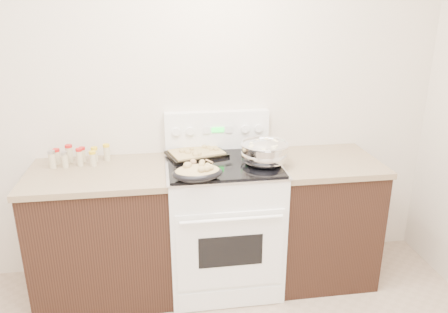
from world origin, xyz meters
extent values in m
cube|color=beige|center=(0.00, 1.77, 1.35)|extent=(4.00, 0.05, 2.70)
cube|color=black|center=(-0.48, 1.43, 0.44)|extent=(0.90, 0.64, 0.88)
cube|color=brown|center=(-0.48, 1.43, 0.90)|extent=(0.93, 0.67, 0.04)
cube|color=black|center=(1.08, 1.43, 0.44)|extent=(0.70, 0.64, 0.88)
cube|color=brown|center=(1.08, 1.43, 0.90)|extent=(0.73, 0.67, 0.04)
cube|color=white|center=(0.35, 1.42, 0.46)|extent=(0.76, 0.66, 0.92)
cube|color=white|center=(0.35, 1.08, 0.45)|extent=(0.70, 0.01, 0.55)
cube|color=black|center=(0.35, 1.08, 0.46)|extent=(0.42, 0.01, 0.22)
cylinder|color=white|center=(0.35, 1.04, 0.70)|extent=(0.65, 0.02, 0.02)
cube|color=white|center=(0.35, 1.09, 0.08)|extent=(0.70, 0.01, 0.14)
cube|color=silver|center=(0.35, 1.42, 0.93)|extent=(0.78, 0.68, 0.01)
cube|color=black|center=(0.35, 1.42, 0.94)|extent=(0.74, 0.64, 0.01)
cube|color=white|center=(0.35, 1.72, 1.08)|extent=(0.76, 0.07, 0.28)
cylinder|color=white|center=(0.05, 1.67, 1.10)|extent=(0.06, 0.02, 0.06)
cylinder|color=white|center=(0.15, 1.67, 1.10)|extent=(0.06, 0.02, 0.06)
cylinder|color=white|center=(0.55, 1.67, 1.10)|extent=(0.06, 0.02, 0.06)
cylinder|color=white|center=(0.65, 1.67, 1.10)|extent=(0.06, 0.02, 0.06)
cube|color=#19E533|center=(0.35, 1.67, 1.10)|extent=(0.09, 0.00, 0.04)
cube|color=silver|center=(0.27, 1.67, 1.10)|extent=(0.05, 0.00, 0.05)
cube|color=silver|center=(0.43, 1.67, 1.10)|extent=(0.05, 0.00, 0.05)
ellipsoid|color=silver|center=(0.62, 1.35, 1.01)|extent=(0.41, 0.41, 0.19)
cylinder|color=silver|center=(0.62, 1.35, 0.95)|extent=(0.17, 0.17, 0.01)
torus|color=silver|center=(0.62, 1.35, 1.08)|extent=(0.33, 0.33, 0.02)
cylinder|color=silver|center=(0.62, 1.35, 1.03)|extent=(0.30, 0.30, 0.11)
cylinder|color=olive|center=(0.62, 1.35, 1.07)|extent=(0.29, 0.29, 0.00)
cube|color=beige|center=(0.67, 1.37, 1.08)|extent=(0.03, 0.03, 0.02)
cube|color=beige|center=(0.53, 1.32, 1.08)|extent=(0.02, 0.02, 0.02)
cube|color=beige|center=(0.51, 1.30, 1.08)|extent=(0.03, 0.03, 0.02)
cube|color=beige|center=(0.59, 1.43, 1.08)|extent=(0.03, 0.03, 0.02)
cube|color=beige|center=(0.54, 1.37, 1.08)|extent=(0.04, 0.04, 0.02)
cube|color=beige|center=(0.58, 1.23, 1.08)|extent=(0.03, 0.03, 0.02)
cube|color=beige|center=(0.71, 1.42, 1.08)|extent=(0.03, 0.03, 0.02)
cube|color=beige|center=(0.59, 1.43, 1.08)|extent=(0.03, 0.03, 0.02)
cube|color=beige|center=(0.70, 1.38, 1.08)|extent=(0.04, 0.04, 0.02)
cube|color=beige|center=(0.68, 1.38, 1.08)|extent=(0.03, 0.03, 0.02)
cube|color=beige|center=(0.65, 1.44, 1.08)|extent=(0.03, 0.03, 0.03)
cube|color=beige|center=(0.68, 1.29, 1.08)|extent=(0.03, 0.03, 0.02)
cube|color=beige|center=(0.66, 1.27, 1.08)|extent=(0.04, 0.04, 0.03)
cube|color=beige|center=(0.68, 1.39, 1.08)|extent=(0.03, 0.03, 0.02)
ellipsoid|color=black|center=(0.15, 1.14, 0.98)|extent=(0.34, 0.25, 0.08)
ellipsoid|color=tan|center=(0.15, 1.14, 1.00)|extent=(0.30, 0.23, 0.06)
sphere|color=tan|center=(0.23, 1.11, 1.03)|extent=(0.04, 0.04, 0.04)
sphere|color=tan|center=(0.09, 1.15, 1.03)|extent=(0.05, 0.05, 0.05)
sphere|color=tan|center=(0.17, 1.08, 1.03)|extent=(0.04, 0.04, 0.04)
sphere|color=tan|center=(0.19, 1.21, 1.03)|extent=(0.04, 0.04, 0.04)
sphere|color=tan|center=(0.21, 1.14, 1.03)|extent=(0.04, 0.04, 0.04)
sphere|color=tan|center=(0.10, 1.16, 1.03)|extent=(0.04, 0.04, 0.04)
sphere|color=tan|center=(0.18, 1.16, 1.03)|extent=(0.04, 0.04, 0.04)
sphere|color=tan|center=(0.20, 1.09, 1.03)|extent=(0.05, 0.05, 0.05)
cube|color=black|center=(0.18, 1.58, 0.95)|extent=(0.45, 0.37, 0.02)
cube|color=tan|center=(0.18, 1.58, 0.97)|extent=(0.40, 0.33, 0.02)
sphere|color=tan|center=(0.29, 1.59, 0.98)|extent=(0.04, 0.04, 0.04)
sphere|color=tan|center=(0.17, 1.49, 0.98)|extent=(0.04, 0.04, 0.04)
sphere|color=tan|center=(0.25, 1.65, 0.98)|extent=(0.04, 0.04, 0.04)
sphere|color=tan|center=(0.28, 1.64, 0.98)|extent=(0.04, 0.04, 0.04)
sphere|color=tan|center=(0.08, 1.58, 0.98)|extent=(0.04, 0.04, 0.04)
sphere|color=tan|center=(0.19, 1.49, 0.98)|extent=(0.04, 0.04, 0.04)
sphere|color=tan|center=(0.17, 1.52, 0.98)|extent=(0.04, 0.04, 0.04)
sphere|color=tan|center=(0.33, 1.59, 0.98)|extent=(0.04, 0.04, 0.04)
sphere|color=tan|center=(0.12, 1.55, 0.98)|extent=(0.04, 0.04, 0.04)
sphere|color=tan|center=(0.15, 1.61, 0.98)|extent=(0.03, 0.03, 0.03)
cylinder|color=tan|center=(0.21, 1.50, 0.95)|extent=(0.15, 0.23, 0.01)
sphere|color=tan|center=(0.15, 1.41, 0.96)|extent=(0.04, 0.04, 0.04)
sphere|color=#92C4DA|center=(0.57, 1.29, 0.97)|extent=(0.08, 0.08, 0.08)
cylinder|color=#92C4DA|center=(0.65, 1.36, 1.00)|extent=(0.21, 0.17, 0.07)
cylinder|color=#BFB28C|center=(-0.77, 1.62, 0.96)|extent=(0.04, 0.04, 0.09)
cylinder|color=#B21414|center=(-0.77, 1.62, 1.01)|extent=(0.05, 0.05, 0.02)
cylinder|color=#BFB28C|center=(-0.69, 1.64, 0.97)|extent=(0.05, 0.05, 0.11)
cylinder|color=#B21414|center=(-0.69, 1.64, 1.04)|extent=(0.05, 0.05, 0.02)
cylinder|color=#BFB28C|center=(-0.60, 1.63, 0.96)|extent=(0.04, 0.04, 0.09)
cylinder|color=#B21414|center=(-0.60, 1.63, 1.02)|extent=(0.04, 0.04, 0.02)
cylinder|color=#BFB28C|center=(-0.52, 1.62, 0.96)|extent=(0.04, 0.04, 0.09)
cylinder|color=gold|center=(-0.52, 1.62, 1.02)|extent=(0.05, 0.05, 0.02)
cylinder|color=#BFB28C|center=(-0.44, 1.63, 0.97)|extent=(0.04, 0.04, 0.10)
cylinder|color=gold|center=(-0.44, 1.63, 1.03)|extent=(0.05, 0.05, 0.02)
cylinder|color=#BFB28C|center=(-0.78, 1.54, 0.97)|extent=(0.04, 0.04, 0.10)
cylinder|color=#B2B2B7|center=(-0.78, 1.54, 1.03)|extent=(0.05, 0.05, 0.02)
cylinder|color=#BFB28C|center=(-0.70, 1.53, 0.97)|extent=(0.04, 0.04, 0.09)
cylinder|color=#B2B2B7|center=(-0.70, 1.53, 1.02)|extent=(0.04, 0.04, 0.02)
cylinder|color=#BFB28C|center=(-0.61, 1.55, 0.97)|extent=(0.04, 0.04, 0.11)
cylinder|color=#B21414|center=(-0.61, 1.55, 1.04)|extent=(0.04, 0.04, 0.02)
cylinder|color=#BFB28C|center=(-0.52, 1.53, 0.96)|extent=(0.04, 0.04, 0.09)
cylinder|color=gold|center=(-0.52, 1.53, 1.02)|extent=(0.05, 0.05, 0.02)
camera|label=1|loc=(-0.05, -1.33, 1.97)|focal=35.00mm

